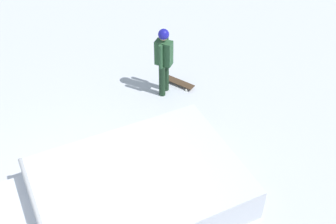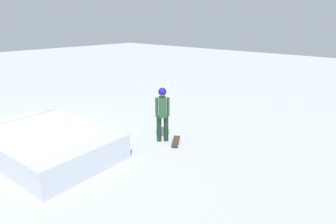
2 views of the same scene
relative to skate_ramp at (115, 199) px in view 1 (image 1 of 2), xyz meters
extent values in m
plane|color=#B2B7C1|center=(0.84, 0.01, -0.32)|extent=(60.00, 60.00, 0.00)
cube|color=silver|center=(-0.48, -0.04, 0.03)|extent=(3.79, 2.87, 0.70)
cylinder|color=gray|center=(1.32, 0.10, 0.38)|extent=(0.28, 2.60, 0.08)
cylinder|color=black|center=(-2.13, -2.99, 0.09)|extent=(0.15, 0.15, 0.82)
cylinder|color=black|center=(-1.98, -2.83, 0.09)|extent=(0.15, 0.15, 0.82)
cube|color=#264C2D|center=(-2.05, -2.91, 0.80)|extent=(0.43, 0.42, 0.60)
cylinder|color=#264C2D|center=(-2.17, -3.04, 0.80)|extent=(0.09, 0.09, 0.60)
cylinder|color=#264C2D|center=(-1.93, -2.79, 0.80)|extent=(0.09, 0.09, 0.60)
sphere|color=tan|center=(-2.05, -2.91, 1.25)|extent=(0.22, 0.22, 0.22)
sphere|color=navy|center=(-2.05, -2.91, 1.28)|extent=(0.25, 0.25, 0.25)
cube|color=#3F2D1E|center=(-2.50, -3.04, -0.23)|extent=(0.62, 0.77, 0.02)
cylinder|color=silver|center=(-2.75, -2.88, -0.29)|extent=(0.06, 0.06, 0.06)
cylinder|color=silver|center=(-2.56, -2.75, -0.29)|extent=(0.06, 0.06, 0.06)
cylinder|color=silver|center=(-2.43, -3.34, -0.29)|extent=(0.06, 0.06, 0.06)
cylinder|color=silver|center=(-2.24, -3.21, -0.29)|extent=(0.06, 0.06, 0.06)
camera|label=1|loc=(0.89, 4.85, 6.25)|focal=46.71mm
camera|label=2|loc=(-7.65, 3.10, 3.32)|focal=30.02mm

